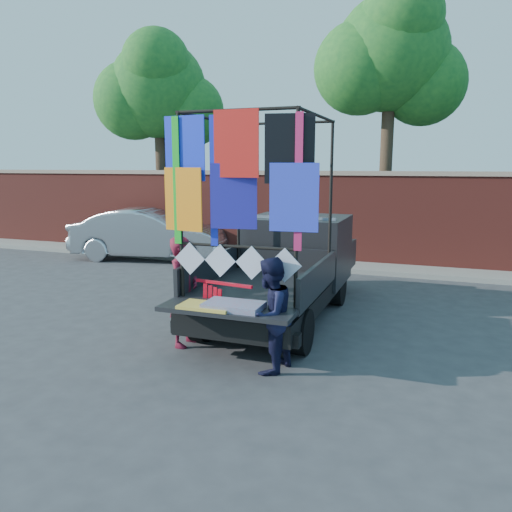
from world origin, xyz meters
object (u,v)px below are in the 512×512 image
(pickup_truck, at_px, (290,265))
(sedan, at_px, (150,234))
(woman, at_px, (184,291))
(man, at_px, (270,315))

(pickup_truck, relative_size, sedan, 1.23)
(pickup_truck, bearing_deg, woman, -112.10)
(pickup_truck, bearing_deg, man, -79.08)
(pickup_truck, bearing_deg, sedan, 145.92)
(woman, height_order, man, woman)
(pickup_truck, height_order, man, pickup_truck)
(sedan, height_order, woman, woman)
(woman, xyz_separation_m, man, (1.56, -0.52, -0.07))
(woman, relative_size, man, 1.09)
(sedan, bearing_deg, man, -149.40)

